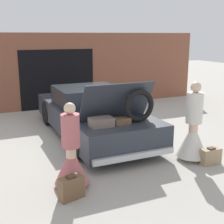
% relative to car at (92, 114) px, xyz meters
% --- Properties ---
extents(ground_plane, '(40.00, 40.00, 0.00)m').
position_rel_car_xyz_m(ground_plane, '(-0.00, -0.01, -0.60)').
color(ground_plane, '#ADA89E').
extents(garage_wall_back, '(12.00, 0.14, 2.80)m').
position_rel_car_xyz_m(garage_wall_back, '(-0.00, 3.70, 0.79)').
color(garage_wall_back, brown).
rests_on(garage_wall_back, ground_plane).
extents(car, '(2.01, 5.02, 1.72)m').
position_rel_car_xyz_m(car, '(0.00, 0.00, 0.00)').
color(car, '#2D333D').
rests_on(car, ground_plane).
extents(person_left, '(0.63, 0.63, 1.58)m').
position_rel_car_xyz_m(person_left, '(-1.41, -2.72, -0.04)').
color(person_left, beige).
rests_on(person_left, ground_plane).
extents(person_right, '(0.68, 0.68, 1.75)m').
position_rel_car_xyz_m(person_right, '(1.41, -2.58, 0.03)').
color(person_right, beige).
rests_on(person_right, ground_plane).
extents(suitcase_beside_left_person, '(0.46, 0.30, 0.43)m').
position_rel_car_xyz_m(suitcase_beside_left_person, '(-1.56, -3.16, -0.40)').
color(suitcase_beside_left_person, brown).
rests_on(suitcase_beside_left_person, ground_plane).
extents(suitcase_beside_right_person, '(0.45, 0.20, 0.38)m').
position_rel_car_xyz_m(suitcase_beside_right_person, '(1.62, -2.96, -0.42)').
color(suitcase_beside_right_person, '#9E8460').
rests_on(suitcase_beside_right_person, ground_plane).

